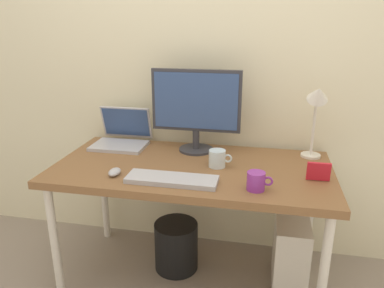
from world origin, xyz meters
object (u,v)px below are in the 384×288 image
(glass_cup, at_px, (217,158))
(wastebasket, at_px, (176,246))
(coffee_mug, at_px, (256,181))
(keyboard, at_px, (172,179))
(photo_frame, at_px, (319,171))
(laptop, at_px, (122,136))
(computer_tower, at_px, (290,252))
(desk, at_px, (192,175))
(monitor, at_px, (196,106))
(desk_lamp, at_px, (317,105))
(mouse, at_px, (115,172))

(glass_cup, relative_size, wastebasket, 0.41)
(coffee_mug, bearing_deg, keyboard, 178.90)
(keyboard, relative_size, photo_frame, 4.00)
(laptop, xyz_separation_m, photo_frame, (1.13, -0.33, -0.01))
(laptop, distance_m, computer_tower, 1.20)
(coffee_mug, xyz_separation_m, wastebasket, (-0.46, 0.30, -0.60))
(laptop, height_order, coffee_mug, laptop)
(coffee_mug, distance_m, glass_cup, 0.32)
(desk, distance_m, laptop, 0.57)
(coffee_mug, xyz_separation_m, photo_frame, (0.29, 0.16, 0.00))
(coffee_mug, bearing_deg, monitor, 128.41)
(keyboard, distance_m, coffee_mug, 0.40)
(monitor, height_order, wastebasket, monitor)
(desk_lamp, relative_size, wastebasket, 1.44)
(keyboard, bearing_deg, computer_tower, 24.35)
(coffee_mug, xyz_separation_m, computer_tower, (0.21, 0.28, -0.54))
(wastebasket, bearing_deg, photo_frame, -10.57)
(desk_lamp, bearing_deg, computer_tower, -113.13)
(desk, height_order, wastebasket, desk)
(desk_lamp, relative_size, computer_tower, 1.03)
(laptop, bearing_deg, monitor, -2.38)
(laptop, xyz_separation_m, glass_cup, (0.63, -0.24, -0.01))
(glass_cup, bearing_deg, desk_lamp, 24.34)
(glass_cup, height_order, computer_tower, glass_cup)
(desk_lamp, bearing_deg, photo_frame, -89.64)
(laptop, bearing_deg, glass_cup, -21.26)
(keyboard, xyz_separation_m, mouse, (-0.30, 0.02, 0.01))
(monitor, xyz_separation_m, computer_tower, (0.58, -0.19, -0.77))
(monitor, height_order, desk_lamp, monitor)
(keyboard, relative_size, coffee_mug, 3.71)
(desk, distance_m, desk_lamp, 0.77)
(desk, height_order, laptop, laptop)
(keyboard, distance_m, computer_tower, 0.84)
(desk_lamp, height_order, photo_frame, desk_lamp)
(desk, relative_size, coffee_mug, 12.35)
(laptop, bearing_deg, mouse, -72.99)
(mouse, bearing_deg, glass_cup, 23.94)
(monitor, relative_size, glass_cup, 4.18)
(desk_lamp, height_order, keyboard, desk_lamp)
(laptop, relative_size, coffee_mug, 2.70)
(mouse, height_order, photo_frame, photo_frame)
(desk_lamp, distance_m, mouse, 1.12)
(laptop, bearing_deg, keyboard, -47.43)
(laptop, relative_size, keyboard, 0.73)
(monitor, xyz_separation_m, photo_frame, (0.66, -0.31, -0.22))
(monitor, relative_size, computer_tower, 1.23)
(laptop, relative_size, wastebasket, 1.07)
(desk_lamp, height_order, glass_cup, desk_lamp)
(mouse, xyz_separation_m, glass_cup, (0.49, 0.22, 0.03))
(computer_tower, bearing_deg, monitor, 162.09)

